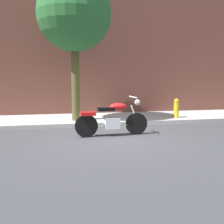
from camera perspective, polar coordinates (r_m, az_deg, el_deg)
ground_plane at (r=7.15m, az=-0.18°, el=-6.01°), size 60.00×60.00×0.00m
sidewalk at (r=10.11m, az=-3.49°, el=-1.60°), size 21.53×2.60×0.14m
building_facade at (r=11.71m, az=-4.70°, el=17.81°), size 21.53×0.50×7.53m
motorcycle at (r=7.36m, az=-0.02°, el=-1.75°), size 2.20×0.70×1.16m
street_tree at (r=9.59m, az=-8.67°, el=21.13°), size 2.66×2.66×5.31m
fire_hydrant at (r=10.31m, az=14.52°, el=0.51°), size 0.20×0.20×0.91m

